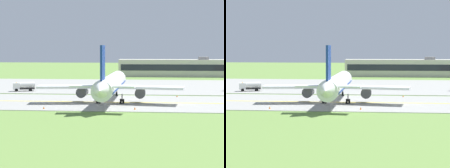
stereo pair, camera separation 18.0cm
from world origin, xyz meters
TOP-DOWN VIEW (x-y plane):
  - ground_plane at (0.00, 0.00)m, footprint 500.00×500.00m
  - taxiway_strip at (0.00, 0.00)m, footprint 240.00×28.00m
  - apron_pad at (10.00, 42.00)m, footprint 140.00×52.00m
  - taxiway_centreline at (0.00, 0.00)m, footprint 220.00×0.60m
  - airplane_lead at (2.66, -0.51)m, footprint 32.52×39.53m
  - service_truck_pushback at (-24.08, 22.12)m, footprint 6.34×3.88m
  - terminal_building at (22.80, 88.73)m, footprint 50.71×8.31m
  - traffic_cone_near_edge at (8.43, -11.03)m, footprint 0.44×0.44m
  - traffic_cone_mid_edge at (17.87, 11.56)m, footprint 0.44×0.44m
  - traffic_cone_far_edge at (-9.67, -11.78)m, footprint 0.44×0.44m

SIDE VIEW (x-z plane):
  - ground_plane at x=0.00m, z-range 0.00..0.00m
  - taxiway_strip at x=0.00m, z-range 0.00..0.10m
  - apron_pad at x=10.00m, z-range 0.00..0.10m
  - taxiway_centreline at x=0.00m, z-range 0.10..0.11m
  - traffic_cone_near_edge at x=8.43m, z-range 0.00..0.60m
  - traffic_cone_mid_edge at x=17.87m, z-range 0.00..0.60m
  - traffic_cone_far_edge at x=-9.67m, z-range 0.00..0.60m
  - service_truck_pushback at x=-24.08m, z-range 0.21..2.86m
  - terminal_building at x=22.80m, z-range -0.57..7.84m
  - airplane_lead at x=2.66m, z-range -2.22..10.48m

